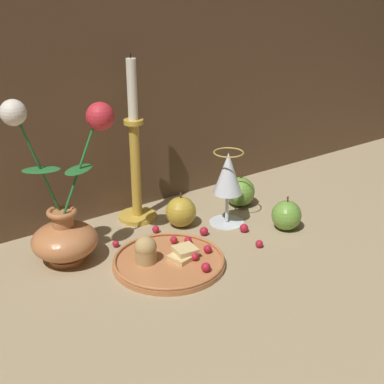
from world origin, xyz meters
name	(u,v)px	position (x,y,z in m)	size (l,w,h in m)	color
ground_plane	(172,248)	(0.00, 0.00, 0.00)	(2.40, 2.40, 0.00)	#9E8966
vase	(65,220)	(-0.19, 0.08, 0.09)	(0.20, 0.13, 0.33)	#B77042
plate_with_pastries	(167,259)	(-0.05, -0.05, 0.01)	(0.22, 0.22, 0.06)	#B77042
wine_glass	(228,177)	(0.17, 0.03, 0.11)	(0.08, 0.08, 0.17)	silver
candlestick	(135,164)	(0.01, 0.17, 0.13)	(0.09, 0.09, 0.38)	gold
apple_beside_vase	(240,192)	(0.26, 0.08, 0.04)	(0.07, 0.07, 0.08)	#669938
apple_near_glass	(181,212)	(0.07, 0.08, 0.03)	(0.07, 0.07, 0.08)	#B2932D
apple_at_table_edge	(286,215)	(0.26, -0.07, 0.03)	(0.07, 0.07, 0.08)	#669938
berry_near_plate	(244,228)	(0.17, -0.03, 0.01)	(0.02, 0.02, 0.02)	#AD192D
berry_front_center	(259,244)	(0.15, -0.10, 0.01)	(0.02, 0.02, 0.02)	#AD192D
berry_by_glass_stem	(156,229)	(0.01, 0.08, 0.01)	(0.02, 0.02, 0.02)	#AD192D
berry_under_candlestick	(116,244)	(-0.09, 0.07, 0.01)	(0.01, 0.01, 0.01)	#AD192D
berry_far_right	(204,231)	(0.09, 0.01, 0.01)	(0.02, 0.02, 0.02)	#AD192D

